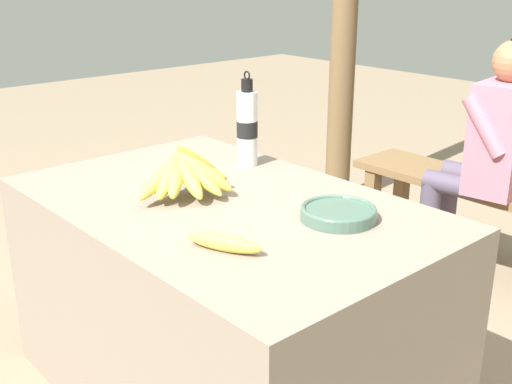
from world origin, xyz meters
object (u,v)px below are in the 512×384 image
(serving_bowl, at_px, (338,213))
(seated_vendor, at_px, (491,146))
(banana_bunch_ripe, at_px, (185,173))
(water_bottle, at_px, (247,127))
(loose_banana_front, at_px, (224,243))

(serving_bowl, height_order, seated_vendor, seated_vendor)
(banana_bunch_ripe, distance_m, serving_bowl, 0.48)
(serving_bowl, xyz_separation_m, water_bottle, (-0.55, 0.15, 0.12))
(banana_bunch_ripe, bearing_deg, serving_bowl, 25.82)
(serving_bowl, bearing_deg, banana_bunch_ripe, -154.18)
(banana_bunch_ripe, xyz_separation_m, water_bottle, (-0.13, 0.35, 0.06))
(banana_bunch_ripe, bearing_deg, water_bottle, 109.65)
(water_bottle, bearing_deg, banana_bunch_ripe, -70.35)
(loose_banana_front, bearing_deg, serving_bowl, 82.19)
(water_bottle, relative_size, loose_banana_front, 1.61)
(loose_banana_front, bearing_deg, water_bottle, 134.63)
(banana_bunch_ripe, height_order, water_bottle, water_bottle)
(banana_bunch_ripe, distance_m, seated_vendor, 1.45)
(banana_bunch_ripe, xyz_separation_m, serving_bowl, (0.43, 0.21, -0.05))
(banana_bunch_ripe, relative_size, water_bottle, 1.08)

